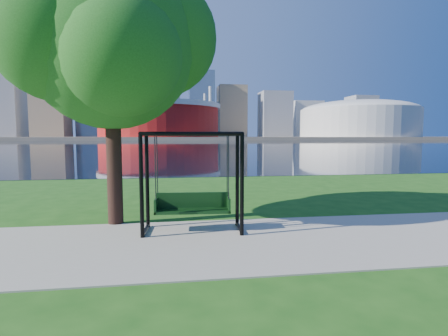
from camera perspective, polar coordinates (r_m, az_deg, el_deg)
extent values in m
plane|color=#1E5114|center=(8.41, -0.77, -11.14)|extent=(900.00, 900.00, 0.00)
cube|color=#9E937F|center=(7.93, -0.28, -12.04)|extent=(120.00, 4.00, 0.03)
cube|color=black|center=(110.03, -7.79, 3.91)|extent=(900.00, 180.00, 0.02)
cube|color=#937F60|center=(314.01, -8.16, 4.88)|extent=(900.00, 228.00, 2.00)
cylinder|color=maroon|center=(243.40, -10.52, 7.60)|extent=(80.00, 80.00, 22.00)
cylinder|color=silver|center=(244.00, -10.55, 9.83)|extent=(83.00, 83.00, 3.00)
cylinder|color=silver|center=(263.56, -3.13, 8.58)|extent=(2.00, 2.00, 32.00)
cylinder|color=silver|center=(265.78, -17.56, 8.32)|extent=(2.00, 2.00, 32.00)
cylinder|color=silver|center=(228.41, -19.10, 8.83)|extent=(2.00, 2.00, 32.00)
cylinder|color=silver|center=(225.82, -2.24, 9.15)|extent=(2.00, 2.00, 32.00)
cylinder|color=beige|center=(278.67, 21.06, 6.82)|extent=(84.00, 84.00, 20.00)
ellipsoid|color=beige|center=(279.12, 21.12, 8.67)|extent=(84.00, 84.00, 15.12)
cube|color=gray|center=(348.38, -32.28, 9.44)|extent=(28.00, 28.00, 62.00)
cube|color=#998466|center=(326.43, -26.54, 12.33)|extent=(26.00, 26.00, 88.00)
cube|color=slate|center=(343.31, -20.35, 12.76)|extent=(30.00, 24.00, 95.00)
cube|color=gray|center=(317.42, -15.64, 11.44)|extent=(24.00, 24.00, 72.00)
cube|color=silver|center=(345.40, -9.96, 11.70)|extent=(32.00, 28.00, 80.00)
cube|color=slate|center=(320.35, -3.69, 10.30)|extent=(22.00, 22.00, 58.00)
cube|color=#998466|center=(338.51, 1.24, 9.19)|extent=(26.00, 26.00, 48.00)
cube|color=gray|center=(337.61, 8.32, 8.63)|extent=(28.00, 24.00, 42.00)
cube|color=silver|center=(374.07, 13.14, 7.75)|extent=(30.00, 26.00, 36.00)
cube|color=gray|center=(377.61, 21.42, 7.81)|extent=(24.00, 24.00, 40.00)
cube|color=#998466|center=(411.09, 25.24, 6.87)|extent=(26.00, 26.00, 32.00)
sphere|color=#998466|center=(336.09, -26.89, 20.37)|extent=(10.00, 10.00, 10.00)
cylinder|color=black|center=(8.21, -13.34, -3.01)|extent=(0.10, 0.10, 2.42)
cylinder|color=black|center=(8.18, 2.95, -2.91)|extent=(0.10, 0.10, 2.42)
cylinder|color=black|center=(9.14, -12.42, -2.17)|extent=(0.10, 0.10, 2.42)
cylinder|color=black|center=(9.11, 2.18, -2.08)|extent=(0.10, 0.10, 2.42)
cylinder|color=black|center=(8.03, -5.28, 5.60)|extent=(2.32, 0.25, 0.09)
cylinder|color=black|center=(8.98, -5.20, 5.55)|extent=(2.32, 0.25, 0.09)
cylinder|color=black|center=(8.60, -13.02, 5.46)|extent=(0.16, 0.95, 0.09)
cylinder|color=black|center=(8.89, -12.71, -9.79)|extent=(0.14, 0.95, 0.08)
cylinder|color=black|center=(8.57, 2.58, 5.59)|extent=(0.16, 0.95, 0.09)
cylinder|color=black|center=(8.87, 2.51, -9.71)|extent=(0.14, 0.95, 0.08)
cube|color=black|center=(8.70, -5.13, -7.02)|extent=(1.87, 0.60, 0.06)
cube|color=black|center=(8.86, -5.13, -5.27)|extent=(1.84, 0.18, 0.40)
cube|color=black|center=(8.73, -11.03, -6.07)|extent=(0.08, 0.48, 0.36)
cube|color=black|center=(8.70, 0.76, -6.00)|extent=(0.08, 0.48, 0.36)
cylinder|color=#2D2C31|center=(8.40, -11.15, -0.07)|extent=(0.03, 0.03, 1.53)
cylinder|color=#2D2C31|center=(8.38, 0.75, 0.01)|extent=(0.03, 0.03, 1.53)
cylinder|color=#2D2C31|center=(8.79, -10.85, 0.16)|extent=(0.03, 0.03, 1.53)
cylinder|color=#2D2C31|center=(8.76, 0.52, 0.24)|extent=(0.03, 0.03, 1.53)
cylinder|color=black|center=(9.72, -17.54, 2.80)|extent=(0.40, 0.40, 4.00)
sphere|color=#205719|center=(9.99, -17.98, 18.61)|extent=(4.36, 4.36, 4.36)
sphere|color=#205719|center=(10.50, -10.73, 20.14)|extent=(3.27, 3.27, 3.27)
sphere|color=#205719|center=(9.92, -24.99, 19.56)|extent=(3.45, 3.45, 3.45)
sphere|color=#205719|center=(8.88, -16.60, 17.38)|extent=(2.91, 2.91, 2.91)
sphere|color=#205719|center=(11.31, -20.02, 20.73)|extent=(3.09, 3.09, 3.09)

